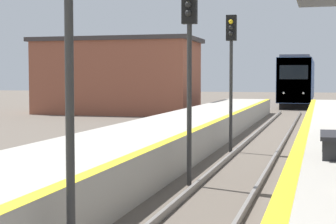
{
  "coord_description": "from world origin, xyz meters",
  "views": [
    {
      "loc": [
        2.12,
        -2.3,
        2.66
      ],
      "look_at": [
        -3.08,
        16.77,
        1.44
      ],
      "focal_mm": 60.0,
      "sensor_mm": 36.0,
      "label": 1
    }
  ],
  "objects_px": {
    "signal_far": "(231,57)",
    "signal_mid": "(189,48)",
    "train": "(298,81)",
    "signal_near": "(68,24)",
    "bench": "(335,133)"
  },
  "relations": [
    {
      "from": "signal_mid",
      "to": "bench",
      "type": "relative_size",
      "value": 2.91
    },
    {
      "from": "bench",
      "to": "signal_mid",
      "type": "bearing_deg",
      "value": 157.54
    },
    {
      "from": "train",
      "to": "signal_near",
      "type": "xyz_separation_m",
      "value": [
        -1.13,
        -48.8,
        1.07
      ]
    },
    {
      "from": "train",
      "to": "signal_far",
      "type": "relative_size",
      "value": 3.88
    },
    {
      "from": "signal_mid",
      "to": "signal_far",
      "type": "relative_size",
      "value": 1.0
    },
    {
      "from": "signal_far",
      "to": "bench",
      "type": "distance_m",
      "value": 8.74
    },
    {
      "from": "train",
      "to": "bench",
      "type": "distance_m",
      "value": 43.83
    },
    {
      "from": "signal_near",
      "to": "signal_mid",
      "type": "distance_m",
      "value": 6.45
    },
    {
      "from": "train",
      "to": "signal_near",
      "type": "relative_size",
      "value": 3.88
    },
    {
      "from": "train",
      "to": "bench",
      "type": "relative_size",
      "value": 11.27
    },
    {
      "from": "signal_mid",
      "to": "signal_near",
      "type": "bearing_deg",
      "value": -91.34
    },
    {
      "from": "signal_far",
      "to": "train",
      "type": "bearing_deg",
      "value": 88.48
    },
    {
      "from": "signal_far",
      "to": "signal_mid",
      "type": "bearing_deg",
      "value": -90.19
    },
    {
      "from": "train",
      "to": "signal_far",
      "type": "bearing_deg",
      "value": -91.52
    },
    {
      "from": "signal_mid",
      "to": "signal_far",
      "type": "xyz_separation_m",
      "value": [
        0.02,
        6.45,
        0.0
      ]
    }
  ]
}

